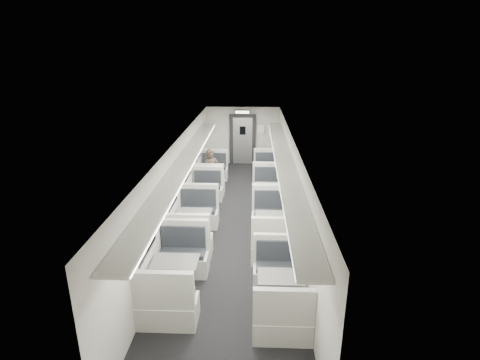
# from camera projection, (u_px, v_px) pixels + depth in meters

# --- Properties ---
(room) EXTENTS (3.24, 12.24, 2.64)m
(room) POSITION_uv_depth(u_px,v_px,m) (235.00, 184.00, 9.98)
(room) COLOR black
(room) RESTS_ON ground
(booth_left_a) EXTENTS (1.02, 2.06, 1.10)m
(booth_left_a) POSITION_uv_depth(u_px,v_px,m) (212.00, 176.00, 13.24)
(booth_left_a) COLOR #B5B6AB
(booth_left_a) RESTS_ON room
(booth_left_b) EXTENTS (0.98, 1.98, 1.06)m
(booth_left_b) POSITION_uv_depth(u_px,v_px,m) (205.00, 197.00, 11.37)
(booth_left_b) COLOR #B5B6AB
(booth_left_b) RESTS_ON room
(booth_left_c) EXTENTS (1.06, 2.15, 1.15)m
(booth_left_c) POSITION_uv_depth(u_px,v_px,m) (194.00, 225.00, 9.47)
(booth_left_c) COLOR #B5B6AB
(booth_left_c) RESTS_ON room
(booth_left_d) EXTENTS (1.07, 2.17, 1.16)m
(booth_left_d) POSITION_uv_depth(u_px,v_px,m) (176.00, 277.00, 7.29)
(booth_left_d) COLOR #B5B6AB
(booth_left_d) RESTS_ON room
(booth_right_a) EXTENTS (1.04, 2.11, 1.13)m
(booth_right_a) POSITION_uv_depth(u_px,v_px,m) (268.00, 176.00, 13.22)
(booth_right_a) COLOR #B5B6AB
(booth_right_a) RESTS_ON room
(booth_right_b) EXTENTS (1.10, 2.22, 1.19)m
(booth_right_b) POSITION_uv_depth(u_px,v_px,m) (270.00, 197.00, 11.26)
(booth_right_b) COLOR #B5B6AB
(booth_right_b) RESTS_ON room
(booth_right_c) EXTENTS (1.10, 2.22, 1.19)m
(booth_right_c) POSITION_uv_depth(u_px,v_px,m) (274.00, 229.00, 9.24)
(booth_right_c) COLOR #B5B6AB
(booth_right_c) RESTS_ON room
(booth_right_d) EXTENTS (0.99, 2.00, 1.07)m
(booth_right_d) POSITION_uv_depth(u_px,v_px,m) (280.00, 292.00, 6.90)
(booth_right_d) COLOR #B5B6AB
(booth_right_d) RESTS_ON room
(passenger) EXTENTS (0.65, 0.54, 1.54)m
(passenger) POSITION_uv_depth(u_px,v_px,m) (211.00, 172.00, 12.38)
(passenger) COLOR black
(passenger) RESTS_ON room
(window_a) EXTENTS (0.02, 1.18, 0.84)m
(window_a) POSITION_uv_depth(u_px,v_px,m) (198.00, 147.00, 13.20)
(window_a) COLOR black
(window_a) RESTS_ON room
(window_b) EXTENTS (0.02, 1.18, 0.84)m
(window_b) POSITION_uv_depth(u_px,v_px,m) (187.00, 165.00, 11.12)
(window_b) COLOR black
(window_b) RESTS_ON room
(window_c) EXTENTS (0.02, 1.18, 0.84)m
(window_c) POSITION_uv_depth(u_px,v_px,m) (172.00, 191.00, 9.04)
(window_c) COLOR black
(window_c) RESTS_ON room
(window_d) EXTENTS (0.02, 1.18, 0.84)m
(window_d) POSITION_uv_depth(u_px,v_px,m) (147.00, 233.00, 6.96)
(window_d) COLOR black
(window_d) RESTS_ON room
(luggage_rack_left) EXTENTS (0.46, 10.40, 0.09)m
(luggage_rack_left) POSITION_uv_depth(u_px,v_px,m) (186.00, 161.00, 9.51)
(luggage_rack_left) COLOR #B5B6AB
(luggage_rack_left) RESTS_ON room
(luggage_rack_right) EXTENTS (0.46, 10.40, 0.09)m
(luggage_rack_right) POSITION_uv_depth(u_px,v_px,m) (284.00, 162.00, 9.41)
(luggage_rack_right) COLOR #B5B6AB
(luggage_rack_right) RESTS_ON room
(vestibule_door) EXTENTS (1.10, 0.13, 2.10)m
(vestibule_door) POSITION_uv_depth(u_px,v_px,m) (243.00, 140.00, 15.63)
(vestibule_door) COLOR black
(vestibule_door) RESTS_ON room
(exit_sign) EXTENTS (0.62, 0.12, 0.16)m
(exit_sign) POSITION_uv_depth(u_px,v_px,m) (242.00, 112.00, 14.77)
(exit_sign) COLOR black
(exit_sign) RESTS_ON room
(wall_notice) EXTENTS (0.32, 0.02, 0.40)m
(wall_notice) POSITION_uv_depth(u_px,v_px,m) (261.00, 129.00, 15.44)
(wall_notice) COLOR white
(wall_notice) RESTS_ON room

